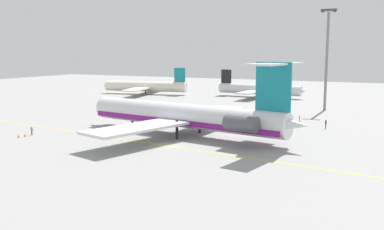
# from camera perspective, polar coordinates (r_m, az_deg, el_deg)

# --- Properties ---
(ground) EXTENTS (339.18, 339.18, 0.00)m
(ground) POSITION_cam_1_polar(r_m,az_deg,el_deg) (73.21, -2.90, -4.01)
(ground) COLOR gray
(main_jetliner) EXTENTS (47.72, 42.38, 13.94)m
(main_jetliner) POSITION_cam_1_polar(r_m,az_deg,el_deg) (80.83, -0.47, -0.08)
(main_jetliner) COLOR silver
(main_jetliner) RESTS_ON ground
(airliner_far_left) EXTENTS (32.43, 32.29, 9.72)m
(airliner_far_left) POSITION_cam_1_polar(r_m,az_deg,el_deg) (161.27, -6.39, 3.75)
(airliner_far_left) COLOR silver
(airliner_far_left) RESTS_ON ground
(airliner_mid_left) EXTENTS (30.67, 30.29, 9.18)m
(airliner_mid_left) POSITION_cam_1_polar(r_m,az_deg,el_deg) (150.95, 9.03, 3.33)
(airliner_mid_left) COLOR silver
(airliner_mid_left) RESTS_ON ground
(ground_crew_near_nose) EXTENTS (0.43, 0.27, 1.72)m
(ground_crew_near_nose) POSITION_cam_1_polar(r_m,az_deg,el_deg) (110.91, 0.52, 0.81)
(ground_crew_near_nose) COLOR black
(ground_crew_near_nose) RESTS_ON ground
(ground_crew_near_tail) EXTENTS (0.31, 0.38, 1.81)m
(ground_crew_near_tail) POSITION_cam_1_polar(r_m,az_deg,el_deg) (92.97, 17.07, -1.00)
(ground_crew_near_tail) COLOR black
(ground_crew_near_tail) RESTS_ON ground
(ground_crew_portside) EXTENTS (0.26, 0.40, 1.64)m
(ground_crew_portside) POSITION_cam_1_polar(r_m,az_deg,el_deg) (97.93, 13.86, -0.48)
(ground_crew_portside) COLOR black
(ground_crew_portside) RESTS_ON ground
(ground_crew_starboard) EXTENTS (0.38, 0.27, 1.66)m
(ground_crew_starboard) POSITION_cam_1_polar(r_m,az_deg,el_deg) (87.29, -20.20, -1.80)
(ground_crew_starboard) COLOR black
(ground_crew_starboard) RESTS_ON ground
(safety_cone_nose) EXTENTS (0.40, 0.40, 0.55)m
(safety_cone_nose) POSITION_cam_1_polar(r_m,az_deg,el_deg) (86.38, -20.98, -2.46)
(safety_cone_nose) COLOR #EA590F
(safety_cone_nose) RESTS_ON ground
(safety_cone_wingtip) EXTENTS (0.40, 0.40, 0.55)m
(safety_cone_wingtip) POSITION_cam_1_polar(r_m,az_deg,el_deg) (85.74, -21.69, -2.58)
(safety_cone_wingtip) COLOR #EA590F
(safety_cone_wingtip) RESTS_ON ground
(taxiway_centreline) EXTENTS (93.82, 13.34, 0.01)m
(taxiway_centreline) POSITION_cam_1_polar(r_m,az_deg,el_deg) (74.24, -4.54, -3.84)
(taxiway_centreline) COLOR gold
(taxiway_centreline) RESTS_ON ground
(light_mast) EXTENTS (4.00, 0.70, 26.42)m
(light_mast) POSITION_cam_1_polar(r_m,az_deg,el_deg) (120.30, 17.18, 7.40)
(light_mast) COLOR slate
(light_mast) RESTS_ON ground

